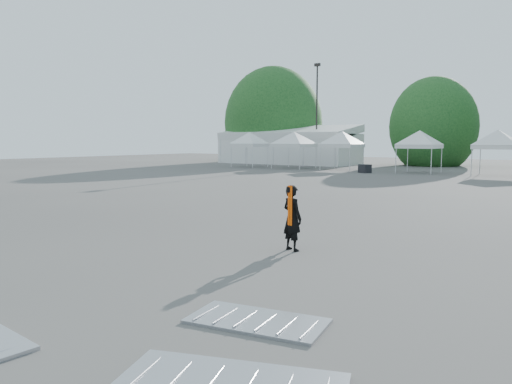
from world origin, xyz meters
The scene contains 13 objects.
ground centered at (0.00, 0.00, 0.00)m, with size 120.00×120.00×0.00m, color #474442.
marquee centered at (-22.00, 35.00, 1.97)m, with size 15.00×6.25×4.23m.
light_pole_west centered at (-18.00, 34.00, 5.77)m, with size 0.60×0.25×10.30m.
tree_far_w centered at (-26.00, 38.00, 4.54)m, with size 4.80×4.80×7.30m.
tree_mid_w centered at (-8.00, 40.00, 3.93)m, with size 4.16×4.16×6.33m.
tent_a centered at (-21.46, 27.10, 3.06)m, with size 3.84×3.84×3.88m.
tent_b centered at (-16.85, 27.67, 3.06)m, with size 4.45×4.45×3.88m.
tent_c centered at (-12.25, 28.10, 3.06)m, with size 4.20×4.20×3.88m.
tent_d centered at (-5.48, 27.80, 3.06)m, with size 4.12×4.12×3.88m.
tent_e centered at (0.12, 27.71, 3.06)m, with size 4.24×4.24×3.88m.
man centered at (0.84, -1.57, 0.78)m, with size 0.65×0.53×1.55m.
barrier_mid centered at (2.87, -5.85, 0.03)m, with size 2.10×1.33×0.06m.
crate_west centered at (-8.95, 25.41, 0.33)m, with size 0.86×0.67×0.67m, color black.
Camera 1 is at (6.87, -11.48, 2.61)m, focal length 35.00 mm.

